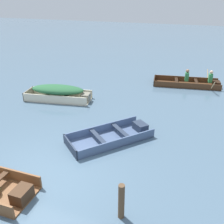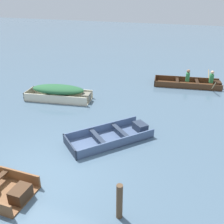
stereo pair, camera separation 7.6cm
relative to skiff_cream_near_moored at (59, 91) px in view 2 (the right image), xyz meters
The scene contains 5 objects.
ground_plane 5.64m from the skiff_cream_near_moored, 64.16° to the right, with size 80.00×80.00×0.00m, color slate.
skiff_cream_near_moored is the anchor object (origin of this frame).
skiff_slate_blue_mid_moored 4.30m from the skiff_cream_near_moored, 33.28° to the right, with size 2.74×2.94×0.32m.
rowboat_dark_varnish_with_crew 7.01m from the skiff_cream_near_moored, 37.88° to the left, with size 3.60×2.41×0.88m.
mooring_post 7.29m from the skiff_cream_near_moored, 47.61° to the right, with size 0.14×0.14×0.89m, color brown.
Camera 2 is at (3.78, -4.12, 4.48)m, focal length 40.00 mm.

